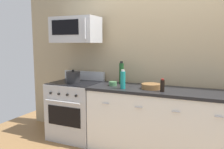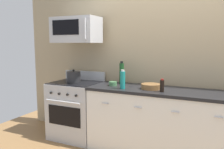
% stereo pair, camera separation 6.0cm
% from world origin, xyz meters
% --- Properties ---
extents(back_wall, '(5.14, 0.10, 2.70)m').
position_xyz_m(back_wall, '(0.00, 0.41, 1.35)').
color(back_wall, tan).
rests_on(back_wall, ground_plane).
extents(counter_unit, '(2.05, 0.66, 0.92)m').
position_xyz_m(counter_unit, '(0.00, -0.00, 0.46)').
color(counter_unit, white).
rests_on(counter_unit, ground_plane).
extents(range_oven, '(0.76, 0.69, 1.07)m').
position_xyz_m(range_oven, '(-1.40, 0.00, 0.47)').
color(range_oven, '#B7BABF').
rests_on(range_oven, ground_plane).
extents(microwave, '(0.74, 0.44, 0.40)m').
position_xyz_m(microwave, '(-1.40, 0.05, 1.75)').
color(microwave, '#B7BABF').
extents(bottle_soy_sauce_dark, '(0.06, 0.06, 0.17)m').
position_xyz_m(bottle_soy_sauce_dark, '(0.03, -0.16, 1.00)').
color(bottle_soy_sauce_dark, black).
rests_on(bottle_soy_sauce_dark, countertop_slab).
extents(bottle_sparkling_teal, '(0.07, 0.07, 0.26)m').
position_xyz_m(bottle_sparkling_teal, '(-0.51, -0.18, 1.05)').
color(bottle_sparkling_teal, '#197F7A').
rests_on(bottle_sparkling_teal, countertop_slab).
extents(bottle_wine_green, '(0.07, 0.07, 0.35)m').
position_xyz_m(bottle_wine_green, '(-0.66, 0.17, 1.09)').
color(bottle_wine_green, '#19471E').
rests_on(bottle_wine_green, countertop_slab).
extents(bowl_green_glaze, '(0.12, 0.12, 0.06)m').
position_xyz_m(bowl_green_glaze, '(-0.72, -0.02, 0.95)').
color(bowl_green_glaze, '#477A4C').
rests_on(bowl_green_glaze, countertop_slab).
extents(bowl_wooden_salad, '(0.26, 0.26, 0.07)m').
position_xyz_m(bowl_wooden_salad, '(-0.15, -0.03, 0.96)').
color(bowl_wooden_salad, brown).
rests_on(bowl_wooden_salad, countertop_slab).
extents(stockpot, '(0.22, 0.22, 0.21)m').
position_xyz_m(stockpot, '(-1.40, -0.05, 1.01)').
color(stockpot, '#262628').
rests_on(stockpot, range_oven).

